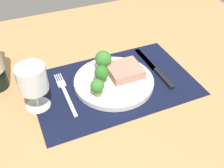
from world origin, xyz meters
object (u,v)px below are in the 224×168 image
(plate, at_px, (114,82))
(wine_glass, at_px, (33,82))
(steak, at_px, (125,70))
(knife, at_px, (156,70))
(fork, at_px, (66,93))

(plate, distance_m, wine_glass, 0.24)
(steak, bearing_deg, knife, -3.48)
(wine_glass, bearing_deg, knife, 1.33)
(wine_glass, bearing_deg, fork, 12.27)
(plate, bearing_deg, knife, 2.04)
(fork, distance_m, wine_glass, 0.12)
(knife, height_order, wine_glass, wine_glass)
(steak, xyz_separation_m, knife, (0.11, -0.01, -0.03))
(plate, bearing_deg, steak, 16.37)
(wine_glass, bearing_deg, plate, 0.86)
(plate, relative_size, knife, 1.02)
(knife, bearing_deg, fork, -179.06)
(knife, bearing_deg, plate, -175.28)
(steak, distance_m, wine_glass, 0.27)
(knife, relative_size, wine_glass, 1.77)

